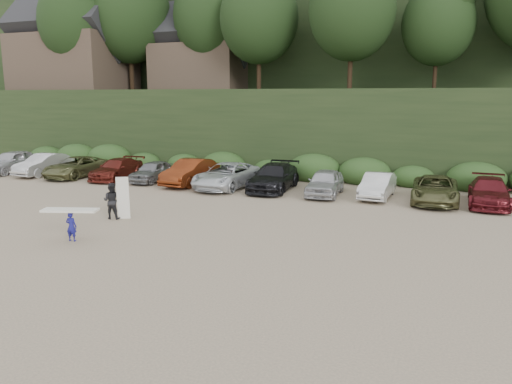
% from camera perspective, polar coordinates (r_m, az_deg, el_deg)
% --- Properties ---
extents(ground, '(120.00, 120.00, 0.00)m').
position_cam_1_polar(ground, '(20.62, -6.72, -4.76)').
color(ground, tan).
rests_on(ground, ground).
extents(hillside_backdrop, '(90.00, 41.50, 28.00)m').
position_cam_1_polar(hillside_backdrop, '(54.56, 11.56, 16.74)').
color(hillside_backdrop, black).
rests_on(hillside_backdrop, ground).
extents(parked_cars, '(36.72, 5.95, 1.64)m').
position_cam_1_polar(parked_cars, '(30.46, -3.04, 1.86)').
color(parked_cars, '#B8B8BD').
rests_on(parked_cars, ground).
extents(child_surfer, '(2.21, 1.23, 1.28)m').
position_cam_1_polar(child_surfer, '(20.54, -20.41, -2.95)').
color(child_surfer, navy).
rests_on(child_surfer, ground).
extents(adult_surfer, '(1.32, 0.78, 1.97)m').
position_cam_1_polar(adult_surfer, '(23.66, -16.04, -0.95)').
color(adult_surfer, black).
rests_on(adult_surfer, ground).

